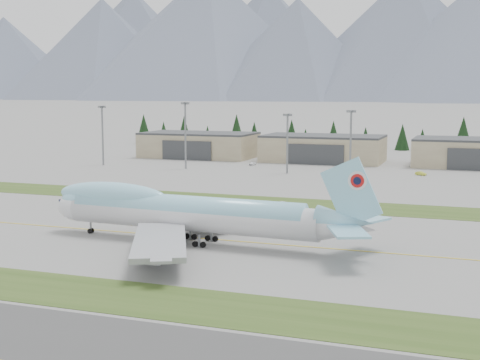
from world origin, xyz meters
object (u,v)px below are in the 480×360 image
at_px(hangar_left, 199,145).
at_px(hangar_right, 479,153).
at_px(boeing_747_freighter, 187,212).
at_px(service_vehicle_b, 421,175).
at_px(service_vehicle_a, 252,165).
at_px(hangar_center, 323,148).

relative_size(hangar_left, hangar_right, 1.00).
relative_size(boeing_747_freighter, hangar_right, 1.38).
distance_m(hangar_left, service_vehicle_b, 102.22).
bearing_deg(hangar_right, hangar_left, 180.00).
xyz_separation_m(boeing_747_freighter, service_vehicle_a, (-31.27, 130.98, -5.76)).
bearing_deg(service_vehicle_a, hangar_left, 151.89).
height_order(hangar_right, service_vehicle_a, hangar_right).
bearing_deg(hangar_right, hangar_center, 180.00).
distance_m(boeing_747_freighter, hangar_right, 162.33).
relative_size(hangar_center, hangar_right, 1.00).
bearing_deg(service_vehicle_b, hangar_right, 2.52).
height_order(hangar_center, hangar_right, same).
relative_size(hangar_center, service_vehicle_b, 12.13).
relative_size(boeing_747_freighter, service_vehicle_b, 16.72).
bearing_deg(hangar_left, service_vehicle_a, -35.44).
bearing_deg(service_vehicle_a, hangar_center, 52.66).
bearing_deg(hangar_right, boeing_747_freighter, -108.48).
distance_m(hangar_left, hangar_right, 115.00).
distance_m(hangar_left, service_vehicle_a, 40.00).
bearing_deg(service_vehicle_b, boeing_747_freighter, -163.74).
distance_m(boeing_747_freighter, hangar_left, 166.56).
bearing_deg(hangar_left, service_vehicle_b, -19.16).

